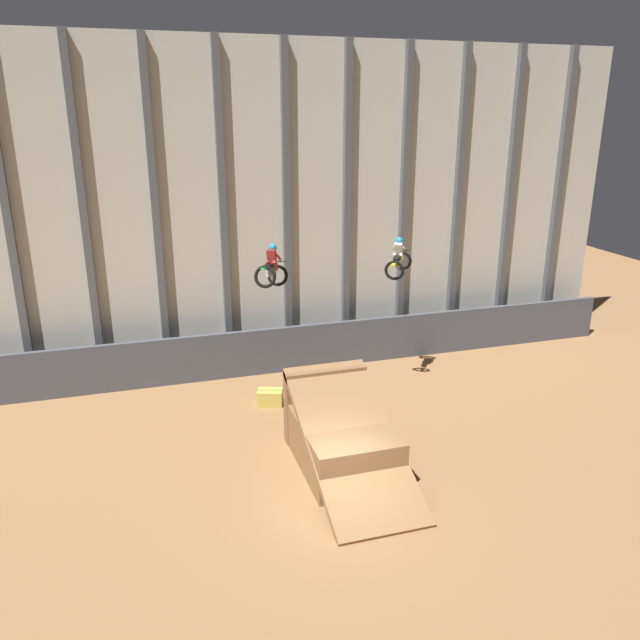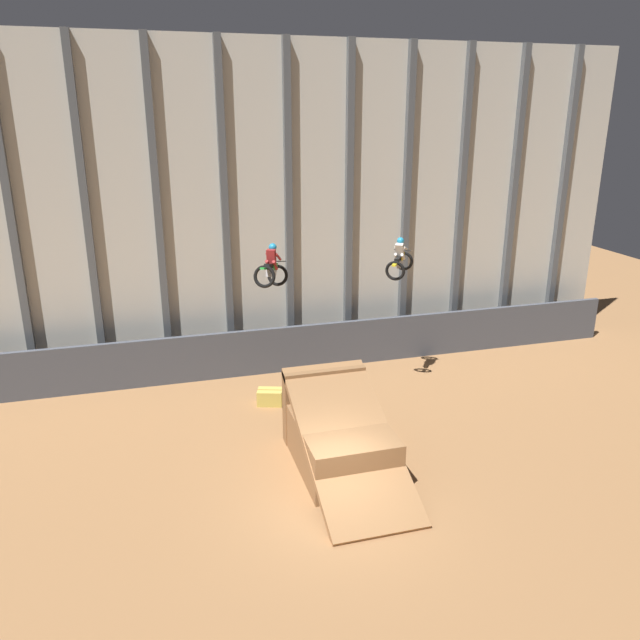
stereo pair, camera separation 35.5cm
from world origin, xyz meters
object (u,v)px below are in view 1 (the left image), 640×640
at_px(rider_bike_left_air, 272,269).
at_px(hay_bale_trackside, 270,397).
at_px(dirt_ramp, 341,435).
at_px(rider_bike_right_air, 399,260).

xyz_separation_m(rider_bike_left_air, hay_bale_trackside, (-0.02, 0.76, -4.97)).
bearing_deg(dirt_ramp, rider_bike_right_air, 51.70).
distance_m(dirt_ramp, hay_bale_trackside, 4.63).
relative_size(rider_bike_left_air, rider_bike_right_air, 1.06).
height_order(rider_bike_right_air, hay_bale_trackside, rider_bike_right_air).
relative_size(dirt_ramp, rider_bike_right_air, 3.35).
bearing_deg(dirt_ramp, hay_bale_trackside, 105.22).
relative_size(dirt_ramp, rider_bike_left_air, 3.17).
distance_m(rider_bike_left_air, rider_bike_right_air, 5.23).
xyz_separation_m(dirt_ramp, rider_bike_right_air, (3.88, 4.91, 4.08)).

